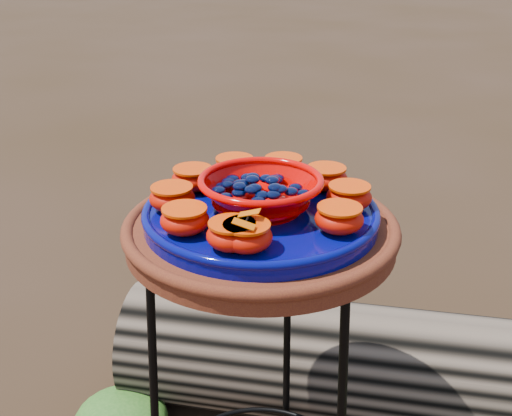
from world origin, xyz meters
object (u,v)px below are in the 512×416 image
(cobalt_plate, at_px, (261,216))
(driftwood_log, at_px, (457,377))
(red_bowl, at_px, (261,194))
(terracotta_saucer, at_px, (261,233))
(plant_stand, at_px, (260,400))

(cobalt_plate, bearing_deg, driftwood_log, 48.53)
(red_bowl, xyz_separation_m, driftwood_log, (0.39, 0.44, -0.63))
(driftwood_log, bearing_deg, terracotta_saucer, -131.47)
(cobalt_plate, height_order, driftwood_log, cobalt_plate)
(terracotta_saucer, distance_m, red_bowl, 0.07)
(cobalt_plate, distance_m, driftwood_log, 0.83)
(cobalt_plate, xyz_separation_m, red_bowl, (0.00, 0.00, 0.04))
(plant_stand, height_order, red_bowl, red_bowl)
(cobalt_plate, bearing_deg, red_bowl, 0.00)
(terracotta_saucer, relative_size, red_bowl, 2.33)
(red_bowl, height_order, driftwood_log, red_bowl)
(plant_stand, relative_size, cobalt_plate, 1.74)
(plant_stand, height_order, cobalt_plate, cobalt_plate)
(terracotta_saucer, distance_m, driftwood_log, 0.81)
(cobalt_plate, relative_size, driftwood_log, 0.23)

